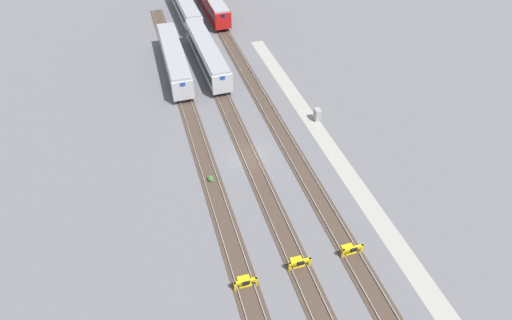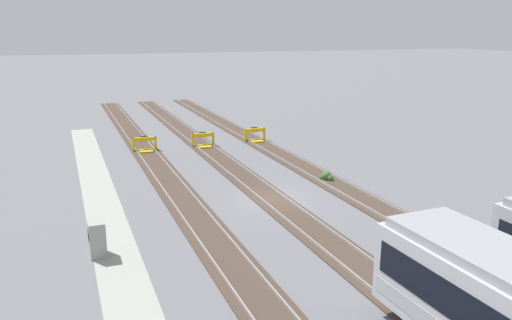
{
  "view_description": "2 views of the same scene",
  "coord_description": "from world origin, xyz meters",
  "px_view_note": "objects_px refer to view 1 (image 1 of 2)",
  "views": [
    {
      "loc": [
        -32.24,
        9.32,
        30.39
      ],
      "look_at": [
        -2.63,
        0.0,
        1.8
      ],
      "focal_mm": 28.0,
      "sensor_mm": 36.0,
      "label": 1
    },
    {
      "loc": [
        25.58,
        -11.09,
        9.67
      ],
      "look_at": [
        -2.63,
        0.0,
        1.8
      ],
      "focal_mm": 35.0,
      "sensor_mm": 36.0,
      "label": 2
    }
  ],
  "objects_px": {
    "subway_car_front_row_leftmost": "(174,59)",
    "subway_car_front_row_left_inner": "(185,6)",
    "subway_car_front_row_centre": "(211,2)",
    "bumper_stop_near_inner_track": "(299,263)",
    "weed_clump": "(211,179)",
    "bumper_stop_nearest_track": "(351,249)",
    "bumper_stop_middle_track": "(245,282)",
    "electrical_cabinet": "(317,115)",
    "subway_car_front_row_right_inner": "(207,54)"
  },
  "relations": [
    {
      "from": "electrical_cabinet",
      "to": "bumper_stop_near_inner_track",
      "type": "bearing_deg",
      "value": 151.9
    },
    {
      "from": "subway_car_front_row_left_inner",
      "to": "bumper_stop_nearest_track",
      "type": "height_order",
      "value": "subway_car_front_row_left_inner"
    },
    {
      "from": "subway_car_front_row_left_inner",
      "to": "bumper_stop_near_inner_track",
      "type": "relative_size",
      "value": 8.98
    },
    {
      "from": "subway_car_front_row_centre",
      "to": "bumper_stop_nearest_track",
      "type": "height_order",
      "value": "subway_car_front_row_centre"
    },
    {
      "from": "subway_car_front_row_left_inner",
      "to": "electrical_cabinet",
      "type": "distance_m",
      "value": 37.37
    },
    {
      "from": "subway_car_front_row_left_inner",
      "to": "subway_car_front_row_centre",
      "type": "bearing_deg",
      "value": -83.84
    },
    {
      "from": "bumper_stop_near_inner_track",
      "to": "electrical_cabinet",
      "type": "height_order",
      "value": "electrical_cabinet"
    },
    {
      "from": "subway_car_front_row_leftmost",
      "to": "subway_car_front_row_right_inner",
      "type": "relative_size",
      "value": 1.0
    },
    {
      "from": "bumper_stop_nearest_track",
      "to": "subway_car_front_row_leftmost",
      "type": "bearing_deg",
      "value": 15.17
    },
    {
      "from": "subway_car_front_row_left_inner",
      "to": "bumper_stop_near_inner_track",
      "type": "bearing_deg",
      "value": -179.97
    },
    {
      "from": "bumper_stop_near_inner_track",
      "to": "weed_clump",
      "type": "xyz_separation_m",
      "value": [
        12.52,
        4.99,
        -0.27
      ]
    },
    {
      "from": "subway_car_front_row_left_inner",
      "to": "bumper_stop_nearest_track",
      "type": "bearing_deg",
      "value": -174.84
    },
    {
      "from": "subway_car_front_row_leftmost",
      "to": "bumper_stop_nearest_track",
      "type": "xyz_separation_m",
      "value": [
        -36.45,
        -9.88,
        -1.53
      ]
    },
    {
      "from": "subway_car_front_row_centre",
      "to": "subway_car_front_row_right_inner",
      "type": "distance_m",
      "value": 19.78
    },
    {
      "from": "subway_car_front_row_left_inner",
      "to": "subway_car_front_row_centre",
      "type": "relative_size",
      "value": 1.0
    },
    {
      "from": "subway_car_front_row_leftmost",
      "to": "electrical_cabinet",
      "type": "bearing_deg",
      "value": -138.98
    },
    {
      "from": "electrical_cabinet",
      "to": "weed_clump",
      "type": "relative_size",
      "value": 1.74
    },
    {
      "from": "bumper_stop_nearest_track",
      "to": "subway_car_front_row_right_inner",
      "type": "bearing_deg",
      "value": 7.79
    },
    {
      "from": "subway_car_front_row_right_inner",
      "to": "weed_clump",
      "type": "height_order",
      "value": "subway_car_front_row_right_inner"
    },
    {
      "from": "bumper_stop_nearest_track",
      "to": "subway_car_front_row_centre",
      "type": "bearing_deg",
      "value": 0.02
    },
    {
      "from": "subway_car_front_row_left_inner",
      "to": "electrical_cabinet",
      "type": "xyz_separation_m",
      "value": [
        -35.94,
        -10.17,
        -1.24
      ]
    },
    {
      "from": "subway_car_front_row_centre",
      "to": "bumper_stop_middle_track",
      "type": "bearing_deg",
      "value": 169.97
    },
    {
      "from": "subway_car_front_row_left_inner",
      "to": "electrical_cabinet",
      "type": "bearing_deg",
      "value": -164.21
    },
    {
      "from": "bumper_stop_near_inner_track",
      "to": "electrical_cabinet",
      "type": "distance_m",
      "value": 21.52
    },
    {
      "from": "subway_car_front_row_right_inner",
      "to": "subway_car_front_row_centre",
      "type": "bearing_deg",
      "value": -14.54
    },
    {
      "from": "subway_car_front_row_left_inner",
      "to": "subway_car_front_row_leftmost",
      "type": "bearing_deg",
      "value": 165.24
    },
    {
      "from": "subway_car_front_row_leftmost",
      "to": "bumper_stop_middle_track",
      "type": "relative_size",
      "value": 8.98
    },
    {
      "from": "subway_car_front_row_centre",
      "to": "bumper_stop_near_inner_track",
      "type": "xyz_separation_m",
      "value": [
        -55.46,
        4.92,
        -1.53
      ]
    },
    {
      "from": "subway_car_front_row_left_inner",
      "to": "subway_car_front_row_right_inner",
      "type": "height_order",
      "value": "same"
    },
    {
      "from": "subway_car_front_row_centre",
      "to": "electrical_cabinet",
      "type": "distance_m",
      "value": 36.87
    },
    {
      "from": "subway_car_front_row_leftmost",
      "to": "weed_clump",
      "type": "height_order",
      "value": "subway_car_front_row_leftmost"
    },
    {
      "from": "subway_car_front_row_left_inner",
      "to": "weed_clump",
      "type": "bearing_deg",
      "value": 173.33
    },
    {
      "from": "electrical_cabinet",
      "to": "subway_car_front_row_leftmost",
      "type": "bearing_deg",
      "value": 41.02
    },
    {
      "from": "subway_car_front_row_right_inner",
      "to": "weed_clump",
      "type": "xyz_separation_m",
      "value": [
        -23.79,
        4.94,
        -1.8
      ]
    },
    {
      "from": "bumper_stop_near_inner_track",
      "to": "subway_car_front_row_centre",
      "type": "bearing_deg",
      "value": -5.07
    },
    {
      "from": "bumper_stop_middle_track",
      "to": "weed_clump",
      "type": "distance_m",
      "value": 12.92
    },
    {
      "from": "subway_car_front_row_leftmost",
      "to": "subway_car_front_row_left_inner",
      "type": "height_order",
      "value": "same"
    },
    {
      "from": "subway_car_front_row_leftmost",
      "to": "bumper_stop_near_inner_track",
      "type": "height_order",
      "value": "subway_car_front_row_leftmost"
    },
    {
      "from": "subway_car_front_row_leftmost",
      "to": "subway_car_front_row_centre",
      "type": "relative_size",
      "value": 1.0
    },
    {
      "from": "subway_car_front_row_left_inner",
      "to": "subway_car_front_row_right_inner",
      "type": "relative_size",
      "value": 1.0
    },
    {
      "from": "subway_car_front_row_centre",
      "to": "electrical_cabinet",
      "type": "height_order",
      "value": "subway_car_front_row_centre"
    },
    {
      "from": "subway_car_front_row_leftmost",
      "to": "electrical_cabinet",
      "type": "relative_size",
      "value": 11.28
    },
    {
      "from": "bumper_stop_nearest_track",
      "to": "electrical_cabinet",
      "type": "relative_size",
      "value": 1.25
    },
    {
      "from": "bumper_stop_nearest_track",
      "to": "electrical_cabinet",
      "type": "distance_m",
      "value": 19.82
    },
    {
      "from": "bumper_stop_nearest_track",
      "to": "bumper_stop_near_inner_track",
      "type": "relative_size",
      "value": 1.0
    },
    {
      "from": "electrical_cabinet",
      "to": "subway_car_front_row_left_inner",
      "type": "bearing_deg",
      "value": 15.79
    },
    {
      "from": "bumper_stop_near_inner_track",
      "to": "electrical_cabinet",
      "type": "xyz_separation_m",
      "value": [
        18.99,
        -10.14,
        0.29
      ]
    },
    {
      "from": "subway_car_front_row_leftmost",
      "to": "subway_car_front_row_centre",
      "type": "xyz_separation_m",
      "value": [
        19.15,
        -9.86,
        0.0
      ]
    },
    {
      "from": "subway_car_front_row_leftmost",
      "to": "bumper_stop_nearest_track",
      "type": "bearing_deg",
      "value": -164.83
    },
    {
      "from": "bumper_stop_middle_track",
      "to": "subway_car_front_row_left_inner",
      "type": "bearing_deg",
      "value": -5.08
    }
  ]
}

